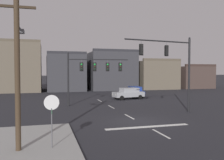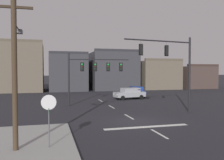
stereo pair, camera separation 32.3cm
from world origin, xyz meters
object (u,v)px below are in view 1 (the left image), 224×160
(stop_sign, at_px, (52,108))
(car_lot_nearside, at_px, (129,93))
(car_lot_middle, at_px, (135,91))
(signal_mast_far_side, at_px, (90,70))
(utility_pole, at_px, (17,57))
(signal_mast_near_side, at_px, (173,61))

(stop_sign, relative_size, car_lot_nearside, 0.61)
(car_lot_nearside, xyz_separation_m, car_lot_middle, (2.06, 2.73, 0.00))
(signal_mast_far_side, distance_m, car_lot_middle, 11.95)
(car_lot_nearside, bearing_deg, stop_sign, -119.36)
(stop_sign, distance_m, utility_pole, 3.03)
(signal_mast_far_side, distance_m, utility_pole, 16.21)
(car_lot_middle, bearing_deg, stop_sign, -120.35)
(signal_mast_far_side, height_order, utility_pole, utility_pole)
(signal_mast_near_side, height_order, signal_mast_far_side, signal_mast_near_side)
(signal_mast_near_side, relative_size, signal_mast_far_side, 1.04)
(signal_mast_far_side, height_order, stop_sign, signal_mast_far_side)
(car_lot_middle, xyz_separation_m, utility_pole, (-14.90, -22.57, 3.86))
(signal_mast_near_side, distance_m, utility_pole, 15.12)
(stop_sign, xyz_separation_m, car_lot_nearside, (11.25, 20.00, -1.29))
(signal_mast_near_side, xyz_separation_m, car_lot_nearside, (-0.11, 12.05, -4.11))
(car_lot_middle, bearing_deg, utility_pole, -123.43)
(signal_mast_near_side, height_order, utility_pole, utility_pole)
(signal_mast_far_side, bearing_deg, signal_mast_near_side, -47.14)
(signal_mast_near_side, relative_size, stop_sign, 2.59)
(signal_mast_far_side, bearing_deg, car_lot_middle, 41.90)
(car_lot_nearside, height_order, car_lot_middle, same)
(stop_sign, bearing_deg, utility_pole, 174.44)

